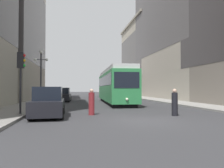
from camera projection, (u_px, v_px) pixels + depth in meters
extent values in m
plane|color=#303033|center=(144.00, 120.00, 11.53)|extent=(200.00, 200.00, 0.00)
cube|color=gray|center=(56.00, 96.00, 49.63)|extent=(3.13, 120.00, 0.15)
cube|color=gray|center=(125.00, 95.00, 52.32)|extent=(3.13, 120.00, 0.15)
cube|color=black|center=(114.00, 101.00, 25.61)|extent=(2.66, 13.64, 0.35)
cube|color=#2D8447|center=(114.00, 87.00, 25.64)|extent=(3.09, 14.83, 3.10)
cube|color=black|center=(114.00, 81.00, 25.66)|extent=(3.10, 14.24, 1.08)
cube|color=silver|center=(114.00, 72.00, 25.68)|extent=(2.88, 14.53, 0.44)
cube|color=black|center=(127.00, 80.00, 18.37)|extent=(2.21, 0.15, 1.40)
sphere|color=#F2EACC|center=(127.00, 99.00, 18.26)|extent=(0.24, 0.24, 0.24)
cube|color=black|center=(117.00, 96.00, 44.38)|extent=(2.42, 11.07, 0.35)
cube|color=#B7B7BA|center=(117.00, 88.00, 44.42)|extent=(2.83, 12.04, 3.10)
cube|color=black|center=(117.00, 85.00, 44.43)|extent=(2.85, 11.56, 1.30)
cube|color=black|center=(124.00, 86.00, 38.56)|extent=(2.31, 0.13, 1.71)
cylinder|color=black|center=(29.00, 114.00, 11.54)|extent=(0.20, 0.65, 0.64)
cylinder|color=black|center=(37.00, 110.00, 14.11)|extent=(0.20, 0.65, 0.64)
cylinder|color=black|center=(62.00, 114.00, 11.88)|extent=(0.20, 0.65, 0.64)
cylinder|color=black|center=(63.00, 109.00, 14.44)|extent=(0.20, 0.65, 0.64)
cube|color=black|center=(48.00, 107.00, 13.00)|extent=(1.93, 4.27, 0.84)
cube|color=black|center=(48.00, 93.00, 13.12)|extent=(1.65, 2.37, 0.80)
cylinder|color=black|center=(55.00, 100.00, 26.73)|extent=(0.20, 0.65, 0.64)
cylinder|color=black|center=(58.00, 99.00, 29.75)|extent=(0.20, 0.65, 0.64)
cylinder|color=black|center=(69.00, 100.00, 26.96)|extent=(0.20, 0.65, 0.64)
cylinder|color=black|center=(70.00, 99.00, 29.98)|extent=(0.20, 0.65, 0.64)
cube|color=black|center=(63.00, 97.00, 28.36)|extent=(1.94, 4.97, 0.84)
cube|color=black|center=(63.00, 91.00, 28.50)|extent=(1.66, 2.75, 0.80)
cylinder|color=black|center=(175.00, 104.00, 13.51)|extent=(0.38, 0.38, 1.45)
sphere|color=tan|center=(175.00, 91.00, 13.52)|extent=(0.26, 0.26, 0.26)
cylinder|color=maroon|center=(92.00, 104.00, 13.94)|extent=(0.38, 0.38, 1.45)
sphere|color=tan|center=(92.00, 91.00, 13.95)|extent=(0.26, 0.26, 0.26)
cylinder|color=#232328|center=(20.00, 83.00, 13.13)|extent=(0.12, 0.12, 3.77)
cube|color=black|center=(21.00, 60.00, 13.16)|extent=(0.36, 0.36, 0.95)
sphere|color=red|center=(24.00, 56.00, 13.20)|extent=(0.18, 0.18, 0.18)
sphere|color=gold|center=(24.00, 60.00, 13.20)|extent=(0.18, 0.18, 0.18)
sphere|color=green|center=(24.00, 65.00, 13.19)|extent=(0.18, 0.18, 0.18)
cylinder|color=#333338|center=(41.00, 79.00, 21.97)|extent=(0.16, 0.16, 5.15)
sphere|color=white|center=(41.00, 52.00, 22.03)|extent=(0.36, 0.36, 0.36)
sphere|color=white|center=(35.00, 59.00, 21.92)|extent=(0.31, 0.31, 0.31)
sphere|color=white|center=(47.00, 60.00, 22.11)|extent=(0.31, 0.31, 0.31)
cube|color=#333338|center=(41.00, 60.00, 22.02)|extent=(1.10, 0.06, 0.06)
cube|color=#B2A893|center=(158.00, 61.00, 55.04)|extent=(14.89, 19.36, 17.67)
cube|color=#595451|center=(158.00, 57.00, 55.06)|extent=(14.93, 19.40, 10.60)
cube|color=gray|center=(158.00, 26.00, 55.23)|extent=(15.49, 19.96, 0.50)
cube|color=#A89E8E|center=(192.00, 10.00, 38.39)|extent=(14.44, 23.15, 31.43)
cube|color=#544F4E|center=(192.00, 2.00, 38.42)|extent=(14.48, 23.19, 18.86)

